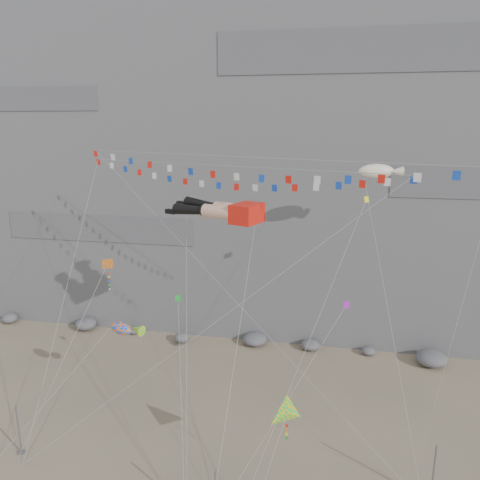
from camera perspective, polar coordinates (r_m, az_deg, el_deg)
The scene contains 16 objects.
ground at distance 38.15m, azimuth -2.71°, elevation -23.96°, with size 120.00×120.00×0.00m, color gray.
cliff at distance 61.58m, azimuth 4.32°, elevation 15.46°, with size 80.00×28.00×50.00m, color slate.
talus_boulders at distance 52.03m, azimuth 1.80°, elevation -12.03°, with size 60.00×3.00×1.20m, color slate, non-canonical shape.
anchor_pole_left at distance 39.82m, azimuth -25.37°, elevation -20.15°, with size 0.12×0.12×3.96m, color gray.
anchor_pole_right at distance 35.07m, azimuth 22.51°, elevation -24.83°, with size 0.12×0.12×4.14m, color gray.
legs_kite at distance 36.31m, azimuth -2.22°, elevation 3.61°, with size 8.39×17.58×21.92m.
flag_banner_upper at distance 38.72m, azimuth -1.58°, elevation 8.98°, with size 27.70×17.69×26.73m.
flag_banner_lower at distance 34.17m, azimuth 1.13°, elevation 10.02°, with size 29.88×11.86×25.00m.
harlequin_kite at distance 36.39m, azimuth -15.89°, elevation -2.94°, with size 5.99×6.59×15.27m.
fish_windsock at distance 38.50m, azimuth -14.32°, elevation -10.40°, with size 8.83×7.69×12.29m.
delta_kite at distance 30.68m, azimuth 5.76°, elevation -20.27°, with size 3.18×5.07×8.16m.
blimp_windsock at distance 42.04m, azimuth 16.29°, elevation 8.00°, with size 5.13×16.10×24.72m.
small_kite_a at distance 39.67m, azimuth -6.52°, elevation 3.41°, with size 4.76×15.58×22.87m.
small_kite_b at distance 35.98m, azimuth 12.66°, elevation -8.02°, with size 8.11×10.86×16.25m.
small_kite_c at distance 36.79m, azimuth -7.56°, elevation -7.51°, with size 4.05×10.73×14.81m.
small_kite_d at distance 38.92m, azimuth 14.86°, elevation 4.02°, with size 8.14×15.98×24.42m.
Camera 1 is at (7.35, -29.12, 23.53)m, focal length 35.00 mm.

